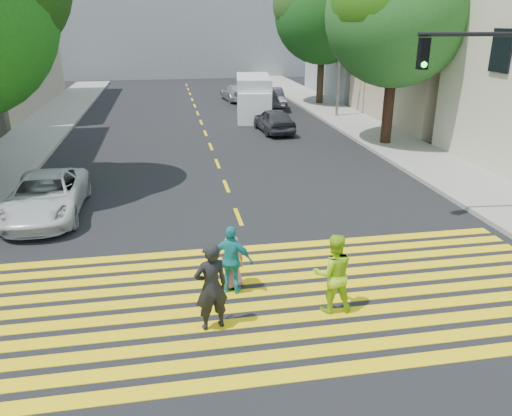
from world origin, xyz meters
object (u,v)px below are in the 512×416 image
object	(u,v)px
white_sedan	(46,196)
pedestrian_woman	(333,273)
silver_car	(236,93)
white_van	(254,99)
pedestrian_child	(232,262)
tree_right_far	(325,9)
tree_right_near	(399,6)
traffic_signal	(509,97)
dark_car_near	(274,120)
dark_car_parked	(272,99)
pedestrian_man	(211,287)
pedestrian_extra	(232,260)

from	to	relation	value
white_sedan	pedestrian_woman	bearing A→B (deg)	-44.37
silver_car	white_van	distance (m)	6.95
pedestrian_child	tree_right_far	bearing A→B (deg)	-130.56
tree_right_near	traffic_signal	size ratio (longest dim) A/B	1.62
dark_car_near	traffic_signal	bearing A→B (deg)	100.66
white_van	tree_right_near	bearing A→B (deg)	-50.34
white_sedan	dark_car_parked	distance (m)	20.68
pedestrian_child	white_sedan	distance (m)	7.17
tree_right_far	pedestrian_woman	size ratio (longest dim) A/B	5.53
pedestrian_woman	tree_right_near	bearing A→B (deg)	-113.81
tree_right_far	pedestrian_woman	distance (m)	26.90
pedestrian_child	dark_car_near	world-z (taller)	dark_car_near
pedestrian_man	white_sedan	world-z (taller)	pedestrian_man
pedestrian_woman	white_sedan	distance (m)	9.38
pedestrian_man	traffic_signal	world-z (taller)	traffic_signal
white_sedan	silver_car	distance (m)	23.34
tree_right_near	dark_car_parked	size ratio (longest dim) A/B	2.23
dark_car_parked	dark_car_near	bearing A→B (deg)	-98.20
dark_car_parked	white_van	distance (m)	3.56
white_sedan	pedestrian_child	bearing A→B (deg)	-47.26
tree_right_near	pedestrian_woman	world-z (taller)	tree_right_near
tree_right_near	white_van	xyz separation A→B (m)	(-4.94, 7.98, -4.92)
pedestrian_woman	white_van	bearing A→B (deg)	-91.49
pedestrian_man	tree_right_far	bearing A→B (deg)	-125.85
traffic_signal	tree_right_far	bearing A→B (deg)	91.43
pedestrian_woman	white_sedan	xyz separation A→B (m)	(-6.74, 6.52, -0.21)
pedestrian_child	dark_car_parked	xyz separation A→B (m)	(5.71, 22.99, 0.06)
pedestrian_man	dark_car_near	xyz separation A→B (m)	(4.87, 17.18, -0.25)
white_sedan	white_van	size ratio (longest dim) A/B	0.84
tree_right_near	dark_car_near	size ratio (longest dim) A/B	2.42
white_van	dark_car_near	bearing A→B (deg)	-77.41
dark_car_near	silver_car	distance (m)	11.18
pedestrian_man	pedestrian_woman	bearing A→B (deg)	170.06
pedestrian_child	dark_car_near	bearing A→B (deg)	-124.52
pedestrian_child	dark_car_parked	world-z (taller)	dark_car_parked
traffic_signal	pedestrian_woman	bearing A→B (deg)	-142.74
dark_car_near	tree_right_far	bearing A→B (deg)	-125.58
dark_car_near	white_van	world-z (taller)	white_van
dark_car_near	white_van	size ratio (longest dim) A/B	0.69
pedestrian_woman	traffic_signal	world-z (taller)	traffic_signal
tree_right_near	dark_car_parked	xyz separation A→B (m)	(-3.17, 11.03, -5.40)
dark_car_near	white_van	xyz separation A→B (m)	(-0.35, 4.24, 0.52)
pedestrian_extra	white_van	xyz separation A→B (m)	(3.97, 20.19, 0.38)
dark_car_near	dark_car_parked	xyz separation A→B (m)	(1.42, 7.29, 0.03)
pedestrian_woman	traffic_signal	bearing A→B (deg)	-144.18
pedestrian_child	traffic_signal	world-z (taller)	traffic_signal
tree_right_near	pedestrian_man	xyz separation A→B (m)	(-9.46, -13.44, -5.19)
tree_right_far	pedestrian_man	world-z (taller)	tree_right_far
pedestrian_child	white_sedan	world-z (taller)	white_sedan
pedestrian_man	pedestrian_extra	world-z (taller)	pedestrian_man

